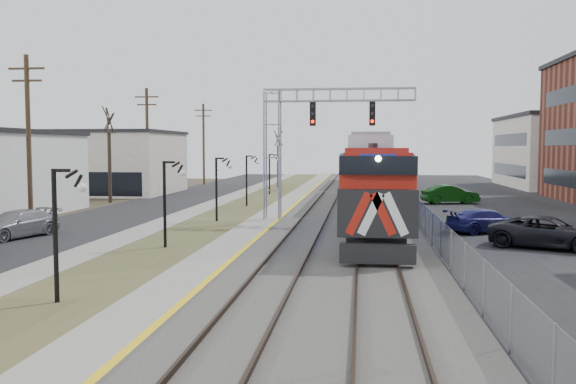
# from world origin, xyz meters

# --- Properties ---
(street_west) EXTENTS (7.00, 120.00, 0.04)m
(street_west) POSITION_xyz_m (-11.50, 35.00, 0.02)
(street_west) COLOR black
(street_west) RESTS_ON ground
(sidewalk) EXTENTS (2.00, 120.00, 0.08)m
(sidewalk) POSITION_xyz_m (-7.00, 35.00, 0.04)
(sidewalk) COLOR gray
(sidewalk) RESTS_ON ground
(grass_median) EXTENTS (4.00, 120.00, 0.06)m
(grass_median) POSITION_xyz_m (-4.00, 35.00, 0.03)
(grass_median) COLOR #464826
(grass_median) RESTS_ON ground
(platform) EXTENTS (2.00, 120.00, 0.24)m
(platform) POSITION_xyz_m (-1.00, 35.00, 0.12)
(platform) COLOR gray
(platform) RESTS_ON ground
(ballast_bed) EXTENTS (8.00, 120.00, 0.20)m
(ballast_bed) POSITION_xyz_m (4.00, 35.00, 0.10)
(ballast_bed) COLOR #595651
(ballast_bed) RESTS_ON ground
(parking_lot) EXTENTS (16.00, 120.00, 0.04)m
(parking_lot) POSITION_xyz_m (16.00, 35.00, 0.02)
(parking_lot) COLOR black
(parking_lot) RESTS_ON ground
(platform_edge) EXTENTS (0.24, 120.00, 0.01)m
(platform_edge) POSITION_xyz_m (-0.12, 35.00, 0.24)
(platform_edge) COLOR gold
(platform_edge) RESTS_ON platform
(track_near) EXTENTS (1.58, 120.00, 0.15)m
(track_near) POSITION_xyz_m (2.00, 35.00, 0.28)
(track_near) COLOR #2D2119
(track_near) RESTS_ON ballast_bed
(track_far) EXTENTS (1.58, 120.00, 0.15)m
(track_far) POSITION_xyz_m (5.50, 35.00, 0.28)
(track_far) COLOR #2D2119
(track_far) RESTS_ON ballast_bed
(train) EXTENTS (3.00, 63.05, 5.33)m
(train) POSITION_xyz_m (5.50, 46.65, 2.88)
(train) COLOR #1635B7
(train) RESTS_ON ground
(signal_gantry) EXTENTS (9.00, 1.07, 8.15)m
(signal_gantry) POSITION_xyz_m (1.22, 27.99, 5.59)
(signal_gantry) COLOR gray
(signal_gantry) RESTS_ON ground
(lampposts) EXTENTS (0.14, 62.14, 4.00)m
(lampposts) POSITION_xyz_m (-4.00, 18.29, 2.00)
(lampposts) COLOR black
(lampposts) RESTS_ON ground
(utility_poles) EXTENTS (0.28, 80.28, 10.00)m
(utility_poles) POSITION_xyz_m (-14.50, 25.00, 5.00)
(utility_poles) COLOR #4C3823
(utility_poles) RESTS_ON ground
(fence) EXTENTS (0.04, 120.00, 1.60)m
(fence) POSITION_xyz_m (8.20, 35.00, 0.80)
(fence) COLOR gray
(fence) RESTS_ON ground
(bare_trees) EXTENTS (12.30, 42.30, 5.95)m
(bare_trees) POSITION_xyz_m (-12.66, 38.91, 2.70)
(bare_trees) COLOR #382D23
(bare_trees) RESTS_ON ground
(car_lot_c) EXTENTS (5.71, 4.25, 1.44)m
(car_lot_c) POSITION_xyz_m (13.37, 19.94, 0.72)
(car_lot_c) COLOR black
(car_lot_c) RESTS_ON ground
(car_lot_d) EXTENTS (4.75, 3.40, 1.28)m
(car_lot_d) POSITION_xyz_m (11.58, 24.84, 0.64)
(car_lot_d) COLOR navy
(car_lot_d) RESTS_ON ground
(car_lot_e) EXTENTS (4.05, 1.96, 1.33)m
(car_lot_e) POSITION_xyz_m (11.72, 25.28, 0.67)
(car_lot_e) COLOR gray
(car_lot_e) RESTS_ON ground
(car_lot_f) EXTENTS (4.79, 2.55, 1.50)m
(car_lot_f) POSITION_xyz_m (12.13, 42.08, 0.75)
(car_lot_f) COLOR #0C3D0D
(car_lot_f) RESTS_ON ground
(car_street_b) EXTENTS (3.28, 5.13, 1.38)m
(car_street_b) POSITION_xyz_m (-12.52, 20.10, 0.69)
(car_street_b) COLOR gray
(car_street_b) RESTS_ON ground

